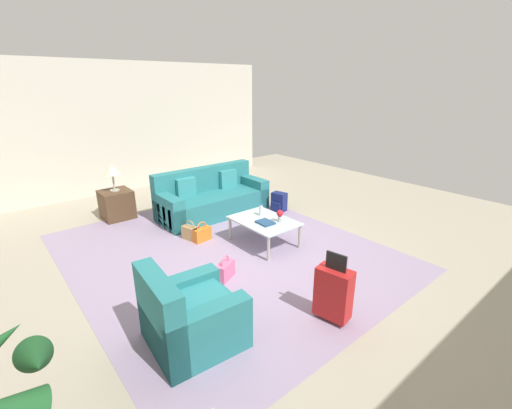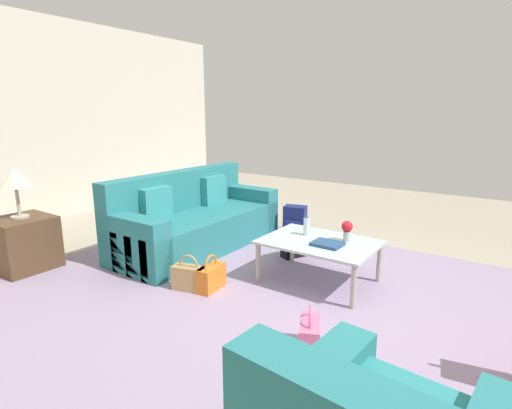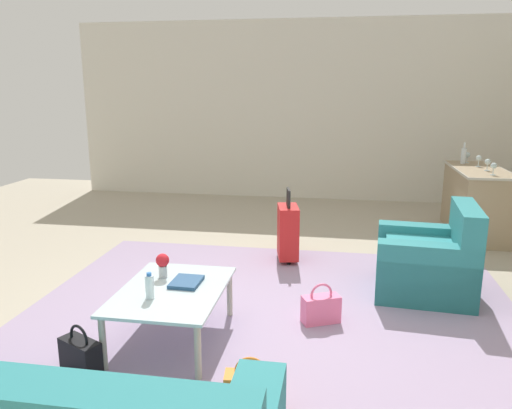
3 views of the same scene
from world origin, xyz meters
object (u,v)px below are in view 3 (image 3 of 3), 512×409
at_px(wine_glass_leftmost, 467,155).
at_px(wine_glass_left_of_centre, 479,159).
at_px(water_bottle, 150,287).
at_px(handbag_black, 81,355).
at_px(handbag_pink, 321,308).
at_px(flower_vase, 163,263).
at_px(bar_console, 476,201).
at_px(wine_glass_right_of_centre, 488,162).
at_px(suitcase_red, 288,231).
at_px(handbag_orange, 250,390).
at_px(coffee_table_book, 186,282).
at_px(handbag_tan, 266,409).
at_px(wine_glass_rightmost, 494,166).
at_px(armchair, 432,264).
at_px(coffee_table, 172,295).
at_px(wine_bottle_clear, 464,155).

bearing_deg(wine_glass_leftmost, wine_glass_left_of_centre, 11.64).
height_order(water_bottle, wine_glass_left_of_centre, wine_glass_left_of_centre).
distance_m(handbag_black, handbag_pink, 1.94).
bearing_deg(water_bottle, wine_glass_left_of_centre, 140.24).
distance_m(flower_vase, handbag_black, 0.95).
xyz_separation_m(water_bottle, handbag_pink, (-0.69, 1.24, -0.40)).
xyz_separation_m(bar_console, wine_glass_right_of_centre, (0.17, 0.04, 0.55)).
height_order(suitcase_red, handbag_orange, suitcase_red).
xyz_separation_m(wine_glass_left_of_centre, handbag_pink, (3.18, -1.98, -0.89)).
xyz_separation_m(bar_console, wine_glass_leftmost, (-0.51, -0.05, 0.55)).
bearing_deg(water_bottle, handbag_pink, 119.06).
relative_size(coffee_table_book, bar_console, 0.19).
height_order(bar_console, handbag_tan, bar_console).
xyz_separation_m(wine_glass_rightmost, handbag_orange, (3.76, -2.37, -0.89)).
distance_m(flower_vase, handbag_orange, 1.41).
height_order(wine_glass_left_of_centre, handbag_pink, wine_glass_left_of_centre).
height_order(armchair, coffee_table, armchair).
distance_m(flower_vase, wine_glass_leftmost, 4.98).
bearing_deg(water_bottle, handbag_orange, 56.69).
bearing_deg(suitcase_red, water_bottle, -19.98).
bearing_deg(flower_vase, wine_glass_leftmost, 139.81).
bearing_deg(bar_console, flower_vase, -44.74).
xyz_separation_m(coffee_table, bar_console, (-3.50, 3.10, 0.08)).
relative_size(wine_glass_rightmost, wine_bottle_clear, 0.51).
bearing_deg(bar_console, handbag_black, -41.61).
distance_m(coffee_table_book, wine_glass_rightmost, 4.22).
distance_m(coffee_table, handbag_pink, 1.27).
relative_size(armchair, suitcase_red, 1.13).
height_order(wine_bottle_clear, handbag_pink, wine_bottle_clear).
relative_size(coffee_table, handbag_black, 3.07).
xyz_separation_m(wine_glass_rightmost, handbag_tan, (3.93, -2.24, -0.89)).
relative_size(coffee_table_book, flower_vase, 1.35).
xyz_separation_m(flower_vase, bar_console, (-3.28, 3.25, -0.09)).
distance_m(wine_glass_rightmost, handbag_pink, 3.31).
relative_size(wine_glass_left_of_centre, handbag_black, 0.43).
relative_size(coffee_table_book, handbag_black, 0.78).
xyz_separation_m(wine_glass_right_of_centre, suitcase_red, (1.33, -2.44, -0.66)).
bearing_deg(wine_bottle_clear, bar_console, 15.84).
bearing_deg(armchair, handbag_tan, -30.01).
height_order(wine_glass_right_of_centre, handbag_tan, wine_glass_right_of_centre).
relative_size(coffee_table, wine_glass_left_of_centre, 7.12).
distance_m(wine_bottle_clear, handbag_tan, 5.37).
height_order(coffee_table_book, bar_console, bar_console).
bearing_deg(wine_glass_left_of_centre, handbag_black, -40.60).
distance_m(coffee_table_book, handbag_pink, 1.17).
bearing_deg(coffee_table, handbag_orange, 44.78).
relative_size(water_bottle, flower_vase, 1.00).
distance_m(flower_vase, wine_glass_rightmost, 4.31).
height_order(water_bottle, handbag_pink, water_bottle).
bearing_deg(armchair, wine_glass_leftmost, 162.03).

